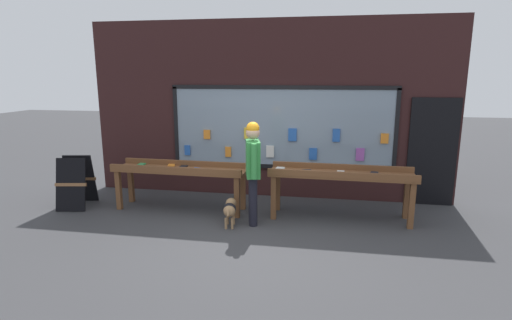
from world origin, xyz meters
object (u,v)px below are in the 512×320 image
at_px(display_table_left, 180,173).
at_px(display_table_right, 341,178).
at_px(small_dog, 230,209).
at_px(sandwich_board_sign, 76,181).
at_px(person_browsing, 253,165).

xyz_separation_m(display_table_left, display_table_right, (2.96, 0.00, 0.03)).
relative_size(small_dog, sandwich_board_sign, 0.58).
bearing_deg(small_dog, display_table_left, 52.21).
relative_size(display_table_left, small_dog, 4.40).
xyz_separation_m(display_table_left, person_browsing, (1.49, -0.53, 0.33)).
distance_m(person_browsing, sandwich_board_sign, 3.59).
bearing_deg(display_table_right, person_browsing, -160.24).
distance_m(person_browsing, small_dog, 0.85).
distance_m(display_table_right, sandwich_board_sign, 5.02).
distance_m(display_table_right, person_browsing, 1.60).
xyz_separation_m(display_table_left, small_dog, (1.12, -0.67, -0.42)).
relative_size(display_table_left, person_browsing, 1.43).
bearing_deg(person_browsing, sandwich_board_sign, 70.72).
bearing_deg(display_table_right, sandwich_board_sign, -177.77).
bearing_deg(small_dog, sandwich_board_sign, 74.56).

